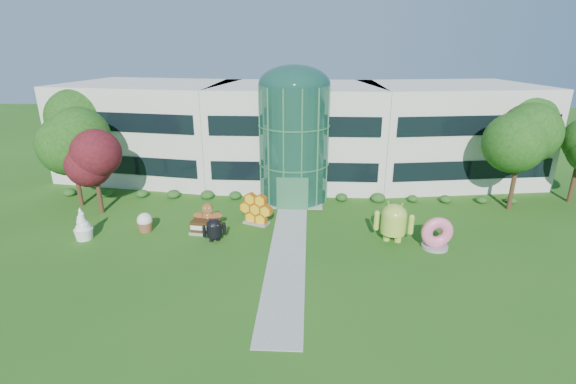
# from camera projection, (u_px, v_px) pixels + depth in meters

# --- Properties ---
(ground) EXTENTS (140.00, 140.00, 0.00)m
(ground) POSITION_uv_depth(u_px,v_px,m) (286.00, 263.00, 26.22)
(ground) COLOR #215114
(ground) RESTS_ON ground
(building) EXTENTS (46.00, 15.00, 9.30)m
(building) POSITION_uv_depth(u_px,v_px,m) (296.00, 132.00, 41.58)
(building) COLOR beige
(building) RESTS_ON ground
(atrium) EXTENTS (6.00, 6.00, 9.80)m
(atrium) POSITION_uv_depth(u_px,v_px,m) (294.00, 144.00, 35.85)
(atrium) COLOR #194738
(atrium) RESTS_ON ground
(walkway) EXTENTS (2.40, 20.00, 0.04)m
(walkway) POSITION_uv_depth(u_px,v_px,m) (288.00, 248.00, 28.09)
(walkway) COLOR #9E9E93
(walkway) RESTS_ON ground
(tree_red) EXTENTS (4.00, 4.00, 6.00)m
(tree_red) POSITION_uv_depth(u_px,v_px,m) (97.00, 178.00, 33.02)
(tree_red) COLOR #3F0C14
(tree_red) RESTS_ON ground
(trees_backdrop) EXTENTS (52.00, 8.00, 8.40)m
(trees_backdrop) POSITION_uv_depth(u_px,v_px,m) (294.00, 149.00, 37.03)
(trees_backdrop) COLOR #154110
(trees_backdrop) RESTS_ON ground
(android_green) EXTENTS (3.20, 2.53, 3.19)m
(android_green) POSITION_uv_depth(u_px,v_px,m) (394.00, 220.00, 28.63)
(android_green) COLOR #9DBF3D
(android_green) RESTS_ON ground
(android_black) EXTENTS (1.98, 1.67, 1.91)m
(android_black) POSITION_uv_depth(u_px,v_px,m) (214.00, 228.00, 28.85)
(android_black) COLOR black
(android_black) RESTS_ON ground
(donut) EXTENTS (2.31, 1.33, 2.28)m
(donut) POSITION_uv_depth(u_px,v_px,m) (436.00, 232.00, 27.79)
(donut) COLOR #D3507A
(donut) RESTS_ON ground
(gingerbread) EXTENTS (2.34, 0.94, 2.14)m
(gingerbread) POSITION_uv_depth(u_px,v_px,m) (208.00, 217.00, 30.48)
(gingerbread) COLOR brown
(gingerbread) RESTS_ON ground
(ice_cream_sandwich) EXTENTS (2.38, 1.41, 1.01)m
(ice_cream_sandwich) POSITION_uv_depth(u_px,v_px,m) (206.00, 227.00, 30.16)
(ice_cream_sandwich) COLOR #311E0B
(ice_cream_sandwich) RESTS_ON ground
(honeycomb) EXTENTS (3.01, 2.03, 2.23)m
(honeycomb) POSITION_uv_depth(u_px,v_px,m) (256.00, 210.00, 31.55)
(honeycomb) COLOR yellow
(honeycomb) RESTS_ON ground
(froyo) EXTENTS (1.45, 1.45, 2.34)m
(froyo) POSITION_uv_depth(u_px,v_px,m) (82.00, 224.00, 29.06)
(froyo) COLOR white
(froyo) RESTS_ON ground
(cupcake) EXTENTS (1.29, 1.29, 1.41)m
(cupcake) POSITION_uv_depth(u_px,v_px,m) (145.00, 222.00, 30.46)
(cupcake) COLOR white
(cupcake) RESTS_ON ground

